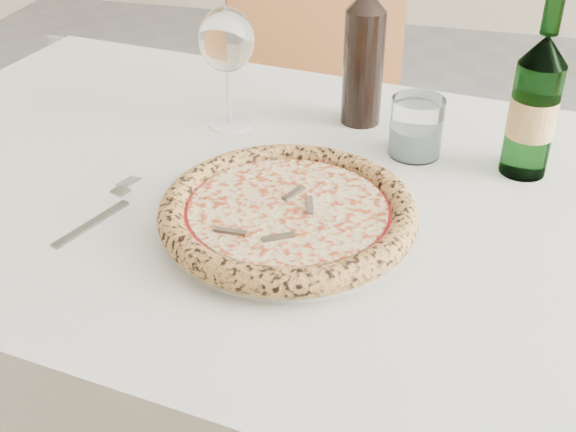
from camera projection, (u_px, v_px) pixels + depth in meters
The scene contains 9 objects.
dining_table at pixel (305, 244), 1.05m from camera, with size 1.52×1.02×0.76m.
chair_far at pixel (324, 115), 1.74m from camera, with size 0.57×0.57×0.93m.
plate at pixel (288, 223), 0.92m from camera, with size 0.30×0.30×0.02m.
pizza at pixel (288, 212), 0.91m from camera, with size 0.33×0.33×0.03m.
fork at pixel (102, 212), 0.95m from camera, with size 0.05×0.18×0.00m.
wine_glass at pixel (227, 43), 1.11m from camera, with size 0.09×0.09×0.19m.
tumbler at pixel (416, 131), 1.08m from camera, with size 0.08×0.08×0.09m.
beer_bottle at pixel (534, 106), 0.99m from camera, with size 0.07×0.07×0.26m.
wine_bottle at pixel (364, 56), 1.13m from camera, with size 0.06×0.06×0.26m.
Camera 1 is at (0.08, -0.98, 1.27)m, focal length 45.00 mm.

